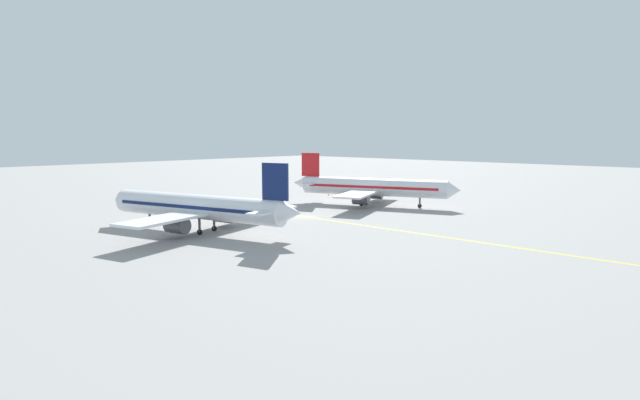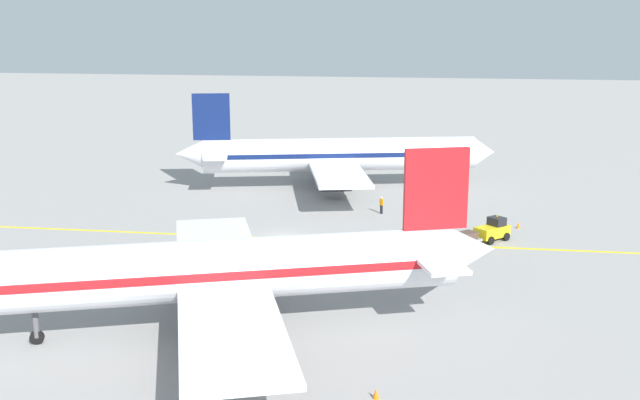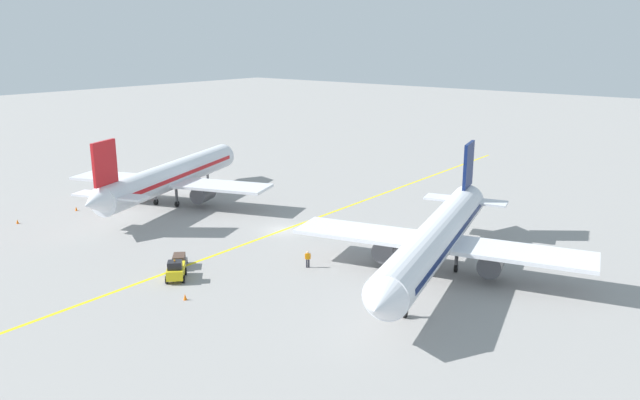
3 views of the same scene
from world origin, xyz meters
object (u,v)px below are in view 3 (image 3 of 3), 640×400
Objects in this scene: baggage_tug_white at (176,270)px; traffic_cone_near_nose at (17,221)px; ground_crew_worker at (308,259)px; airplane_at_gate at (171,176)px; traffic_cone_by_wingtip at (185,297)px; baggage_cart_trailing at (179,260)px; traffic_cone_mid_apron at (76,209)px; airplane_adjacent_stand at (437,238)px.

baggage_tug_white is 29.25m from traffic_cone_near_nose.
ground_crew_worker is (7.53, 10.07, 0.01)m from baggage_tug_white.
traffic_cone_near_nose is (-6.84, -17.88, -3.43)m from airplane_at_gate.
ground_crew_worker is 38.29m from traffic_cone_near_nose.
baggage_tug_white is 12.57m from ground_crew_worker.
baggage_tug_white reaches higher than ground_crew_worker.
traffic_cone_by_wingtip is at bearing -29.96° from baggage_tug_white.
baggage_cart_trailing reaches higher than traffic_cone_mid_apron.
traffic_cone_by_wingtip is at bearing -126.81° from airplane_adjacent_stand.
baggage_cart_trailing is at bearing -36.82° from airplane_at_gate.
ground_crew_worker is at bearing -150.63° from airplane_adjacent_stand.
airplane_at_gate is at bearing 143.18° from baggage_cart_trailing.
traffic_cone_mid_apron is at bearing -175.17° from ground_crew_worker.
ground_crew_worker reaches higher than traffic_cone_mid_apron.
airplane_at_gate is 30.91m from ground_crew_worker.
airplane_adjacent_stand is at bearing -1.67° from airplane_at_gate.
traffic_cone_by_wingtip is at bearing -15.85° from traffic_cone_mid_apron.
traffic_cone_by_wingtip is at bearing -104.31° from ground_crew_worker.
traffic_cone_mid_apron is 1.00× the size of traffic_cone_by_wingtip.
traffic_cone_near_nose is 1.00× the size of traffic_cone_by_wingtip.
traffic_cone_by_wingtip is (-13.91, -18.59, -3.43)m from airplane_adjacent_stand.
ground_crew_worker reaches higher than baggage_cart_trailing.
airplane_adjacent_stand reaches higher than traffic_cone_by_wingtip.
baggage_tug_white reaches higher than traffic_cone_by_wingtip.
traffic_cone_by_wingtip is at bearing -36.50° from airplane_at_gate.
traffic_cone_near_nose is at bearing -173.87° from baggage_cart_trailing.
airplane_adjacent_stand is 63.73× the size of traffic_cone_near_nose.
airplane_adjacent_stand is (40.64, -1.19, 0.00)m from airplane_at_gate.
ground_crew_worker is 3.05× the size of traffic_cone_mid_apron.
airplane_adjacent_stand reaches higher than ground_crew_worker.
traffic_cone_by_wingtip is (6.70, -4.78, -0.49)m from baggage_cart_trailing.
traffic_cone_near_nose is 33.62m from traffic_cone_by_wingtip.
airplane_at_gate reaches higher than baggage_cart_trailing.
airplane_at_gate is 12.73m from traffic_cone_mid_apron.
airplane_adjacent_stand is at bearing 41.44° from baggage_tug_white.
airplane_at_gate is 19.45m from traffic_cone_near_nose.
airplane_at_gate is 10.70× the size of baggage_tug_white.
traffic_cone_by_wingtip is (-3.20, -12.56, -0.63)m from ground_crew_worker.
ground_crew_worker reaches higher than traffic_cone_by_wingtip.
baggage_tug_white is at bearing 1.17° from traffic_cone_near_nose.
airplane_at_gate is 62.31× the size of traffic_cone_by_wingtip.
traffic_cone_by_wingtip is (4.32, -2.49, -0.63)m from baggage_tug_white.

